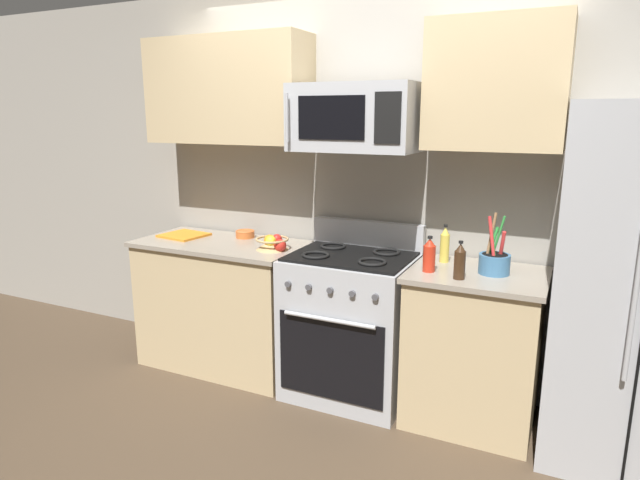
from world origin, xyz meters
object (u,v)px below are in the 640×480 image
at_px(cutting_board, 184,235).
at_px(fruit_basket, 272,243).
at_px(microwave, 355,118).
at_px(bottle_hot_sauce, 429,255).
at_px(prep_bowl, 245,234).
at_px(utensil_crock, 494,262).
at_px(bottle_soy, 460,262).
at_px(apple_loose, 280,245).
at_px(refrigerator, 639,291).
at_px(bottle_oil, 445,245).
at_px(range_oven, 351,324).

bearing_deg(cutting_board, fruit_basket, -4.94).
bearing_deg(microwave, bottle_hot_sauce, -14.17).
bearing_deg(prep_bowl, utensil_crock, -5.59).
height_order(bottle_hot_sauce, bottle_soy, bottle_soy).
xyz_separation_m(apple_loose, cutting_board, (-0.85, 0.09, -0.03)).
height_order(refrigerator, utensil_crock, refrigerator).
bearing_deg(cutting_board, bottle_hot_sauce, -4.06).
relative_size(microwave, bottle_hot_sauce, 3.64).
bearing_deg(bottle_soy, cutting_board, 174.32).
height_order(cutting_board, prep_bowl, prep_bowl).
distance_m(cutting_board, prep_bowl, 0.45).
bearing_deg(bottle_oil, fruit_basket, -170.72).
xyz_separation_m(refrigerator, microwave, (-1.55, 0.04, 0.83)).
height_order(range_oven, utensil_crock, utensil_crock).
xyz_separation_m(bottle_oil, bottle_hot_sauce, (-0.03, -0.24, -0.01)).
relative_size(range_oven, fruit_basket, 5.02).
height_order(cutting_board, bottle_soy, bottle_soy).
bearing_deg(bottle_hot_sauce, bottle_soy, -21.08).
bearing_deg(bottle_soy, utensil_crock, 50.29).
distance_m(range_oven, bottle_oil, 0.78).
distance_m(bottle_hot_sauce, bottle_soy, 0.20).
bearing_deg(refrigerator, prep_bowl, 175.31).
distance_m(range_oven, fruit_basket, 0.73).
xyz_separation_m(cutting_board, bottle_oil, (1.86, 0.11, 0.10)).
bearing_deg(prep_bowl, refrigerator, -4.69).
relative_size(refrigerator, cutting_board, 6.28).
xyz_separation_m(microwave, prep_bowl, (-0.90, 0.16, -0.82)).
xyz_separation_m(utensil_crock, bottle_soy, (-0.15, -0.18, 0.03)).
distance_m(refrigerator, bottle_oil, 1.02).
distance_m(microwave, cutting_board, 1.56).
distance_m(utensil_crock, bottle_hot_sauce, 0.36).
relative_size(bottle_oil, bottle_soy, 1.09).
xyz_separation_m(utensil_crock, bottle_oil, (-0.31, 0.13, 0.04)).
bearing_deg(range_oven, bottle_oil, 14.34).
bearing_deg(apple_loose, fruit_basket, 160.52).
bearing_deg(bottle_hot_sauce, apple_loose, 177.87).
distance_m(fruit_basket, bottle_soy, 1.24).
xyz_separation_m(range_oven, bottle_hot_sauce, (0.51, -0.10, 0.53)).
bearing_deg(utensil_crock, bottle_oil, 157.62).
height_order(bottle_oil, bottle_hot_sauce, bottle_oil).
bearing_deg(bottle_oil, refrigerator, -8.77).
height_order(cutting_board, bottle_oil, bottle_oil).
relative_size(bottle_hot_sauce, bottle_soy, 0.97).
distance_m(apple_loose, cutting_board, 0.86).
xyz_separation_m(range_oven, bottle_oil, (0.54, 0.14, 0.54)).
xyz_separation_m(refrigerator, bottle_oil, (-1.01, 0.16, 0.10)).
height_order(utensil_crock, bottle_soy, utensil_crock).
relative_size(cutting_board, prep_bowl, 2.14).
xyz_separation_m(cutting_board, bottle_soy, (2.01, -0.20, 0.09)).
bearing_deg(prep_bowl, bottle_soy, -12.59).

